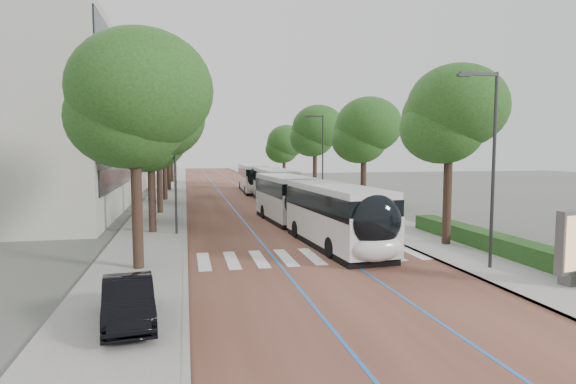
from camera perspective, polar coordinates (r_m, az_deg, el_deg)
name	(u,v)px	position (r m, az deg, el deg)	size (l,w,h in m)	color
ground	(313,262)	(21.78, 3.01, -8.26)	(160.00, 160.00, 0.00)	#51544C
road	(231,189)	(60.92, -6.82, 0.31)	(11.00, 140.00, 0.02)	brown
sidewalk_left	(169,190)	(60.69, -13.88, 0.22)	(4.00, 140.00, 0.12)	#9A9791
sidewalk_right	(289,188)	(62.04, 0.10, 0.47)	(4.00, 140.00, 0.12)	#9A9791
kerb_left	(185,190)	(60.66, -12.09, 0.26)	(0.20, 140.00, 0.14)	gray
kerb_right	(274,188)	(61.67, -1.63, 0.44)	(0.20, 140.00, 0.14)	gray
zebra_crossing	(312,256)	(22.76, 2.84, -7.61)	(10.55, 3.60, 0.01)	silver
lane_line_left	(218,190)	(60.79, -8.32, 0.29)	(0.12, 126.00, 0.01)	blue
lane_line_right	(243,189)	(61.08, -5.32, 0.35)	(0.12, 126.00, 0.01)	blue
office_building	(29,128)	(50.46, -28.31, 6.71)	(18.11, 40.00, 14.00)	#A3A297
hedge	(494,242)	(25.55, 23.23, -5.49)	(1.20, 14.00, 0.80)	#143C14
streetlight_near	(490,154)	(21.27, 22.83, 4.14)	(1.82, 0.20, 8.00)	#29292B
streetlight_far	(321,152)	(44.16, 3.92, 4.79)	(1.82, 0.20, 8.00)	#29292B
lamp_post_left	(175,165)	(28.48, -13.23, 3.12)	(0.14, 0.14, 8.00)	#29292B
trees_left	(163,131)	(45.47, -14.65, 7.03)	(6.47, 60.59, 9.78)	black
trees_right	(329,136)	(45.51, 4.87, 6.59)	(5.42, 47.15, 9.02)	black
lead_bus	(311,207)	(28.24, 2.78, -1.84)	(3.83, 18.53, 3.20)	black
bus_queued_0	(275,186)	(44.27, -1.53, 0.66)	(2.73, 12.44, 3.20)	silver
bus_queued_1	(253,178)	(56.99, -4.20, 1.63)	(2.98, 12.48, 3.20)	silver
ad_panel	(571,246)	(20.19, 30.56, -5.55)	(1.35, 0.62, 2.71)	#59595B
parked_car	(128,301)	(14.57, -18.41, -12.16)	(1.36, 3.90, 1.29)	black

